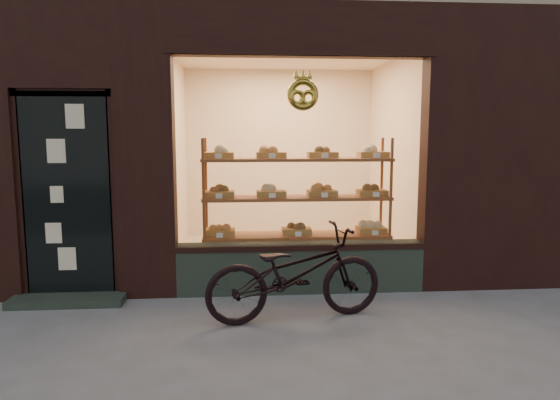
{
  "coord_description": "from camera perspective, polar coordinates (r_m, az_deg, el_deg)",
  "views": [
    {
      "loc": [
        -0.2,
        -3.23,
        1.74
      ],
      "look_at": [
        0.21,
        2.0,
        1.05
      ],
      "focal_mm": 32.0,
      "sensor_mm": 36.0,
      "label": 1
    }
  ],
  "objects": [
    {
      "name": "bicycle",
      "position": [
        4.73,
        1.73,
        -8.39
      ],
      "size": [
        1.78,
        0.89,
        0.89
      ],
      "primitive_type": "imported",
      "rotation": [
        0.0,
        0.0,
        1.75
      ],
      "color": "black",
      "rests_on": "ground"
    },
    {
      "name": "ground",
      "position": [
        3.67,
        -0.86,
        -20.79
      ],
      "size": [
        90.0,
        90.0,
        0.0
      ],
      "primitive_type": "plane",
      "color": "#5F5F5F"
    },
    {
      "name": "display_shelf",
      "position": [
        5.88,
        1.92,
        -1.02
      ],
      "size": [
        2.2,
        0.45,
        1.7
      ],
      "color": "brown",
      "rests_on": "ground"
    }
  ]
}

